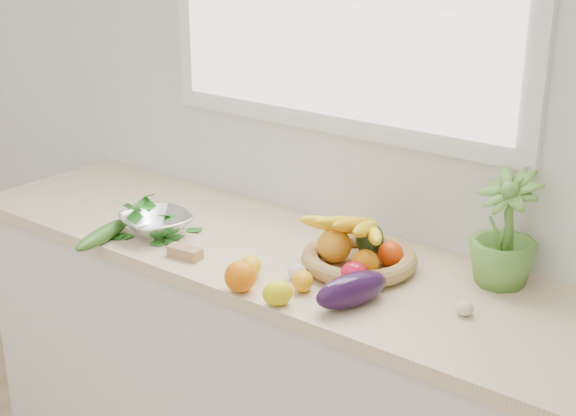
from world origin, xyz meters
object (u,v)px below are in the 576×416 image
Objects in this scene: eggplant at (352,290)px; cucumber at (103,234)px; potted_herb at (505,230)px; fruit_basket at (358,252)px; apple at (354,275)px; colander_with_spinach at (156,218)px.

cucumber is at bearing -172.30° from eggplant.
fruit_basket is (-0.36, -0.15, -0.11)m from potted_herb.
apple is 0.23× the size of fruit_basket.
potted_herb is 0.96× the size of fruit_basket.
eggplant reaches higher than apple.
fruit_basket reaches higher than apple.
colander_with_spinach is at bearing -163.90° from fruit_basket.
fruit_basket is at bearing -157.08° from potted_herb.
eggplant is at bearing -60.86° from fruit_basket.
cucumber is at bearing -156.20° from fruit_basket.
potted_herb is at bearing 23.51° from cucumber.
eggplant is 0.64× the size of fruit_basket.
colander_with_spinach is (-0.74, 0.02, 0.01)m from eggplant.
colander_with_spinach is at bearing -174.91° from apple.
fruit_basket reaches higher than cucumber.
eggplant is at bearing -124.61° from potted_herb.
cucumber is 1.18m from potted_herb.
potted_herb is at bearing 42.68° from apple.
cucumber is at bearing -156.49° from potted_herb.
colander_with_spinach is at bearing -161.35° from potted_herb.
fruit_basket is at bearing 118.69° from apple.
colander_with_spinach is at bearing 178.21° from eggplant.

